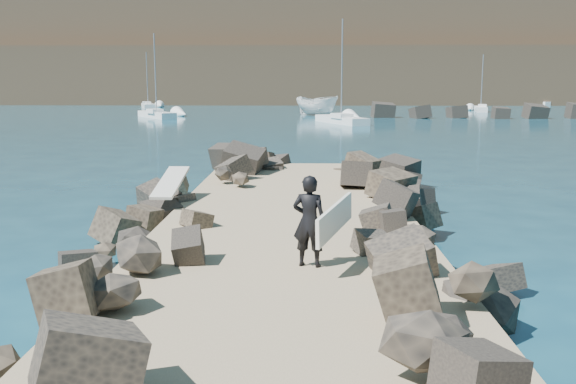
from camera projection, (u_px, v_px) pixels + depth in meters
The scene contains 13 objects.
ground at pixel (289, 248), 15.01m from camera, with size 800.00×800.00×0.00m, color #0F384C.
jetty at pixel (287, 259), 12.99m from camera, with size 6.00×26.00×0.60m, color #8C7759.
riprap_left at pixel (150, 242), 13.52m from camera, with size 2.60×22.00×1.00m, color black.
riprap_right at pixel (426, 244), 13.37m from camera, with size 2.60×22.00×1.00m, color black.
headland at pixel (342, 35), 169.64m from camera, with size 360.00×140.00×32.00m, color #2D4919.
surfboard_resting at pixel (171, 186), 17.35m from camera, with size 0.58×2.34×0.08m, color silver.
boat_imported at pixel (317, 105), 73.55m from camera, with size 2.24×5.97×2.30m, color white.
surfer_with_board at pixel (313, 221), 11.28m from camera, with size 1.15×1.94×1.64m.
sailboat_d at pixel (481, 109), 83.19m from camera, with size 2.49×6.20×7.41m.
sailboat_c at pixel (341, 120), 59.44m from camera, with size 4.73×8.11×9.60m.
sailboat_a at pixel (156, 115), 68.86m from camera, with size 5.48×7.19×9.01m.
sailboat_f at pixel (537, 103), 104.58m from camera, with size 2.80×5.06×6.25m.
sailboat_e at pixel (148, 106), 94.02m from camera, with size 3.51×6.90×8.19m.
Camera 1 is at (0.37, -14.57, 3.84)m, focal length 40.00 mm.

